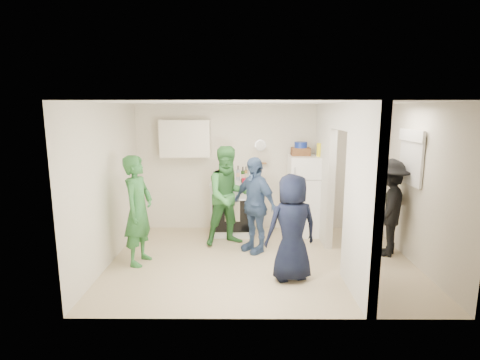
{
  "coord_description": "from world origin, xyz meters",
  "views": [
    {
      "loc": [
        -0.31,
        -5.68,
        2.41
      ],
      "look_at": [
        -0.34,
        0.4,
        1.25
      ],
      "focal_mm": 28.0,
      "sensor_mm": 36.0,
      "label": 1
    }
  ],
  "objects_px": {
    "blue_bowl": "(301,145)",
    "person_denim": "(254,205)",
    "person_nook": "(388,208)",
    "wicker_basket": "(301,152)",
    "yellow_cup_stack_top": "(319,150)",
    "person_green_center": "(229,196)",
    "stove": "(233,208)",
    "person_green_left": "(138,210)",
    "fridge": "(305,195)",
    "person_navy": "(292,228)"
  },
  "relations": [
    {
      "from": "wicker_basket",
      "to": "yellow_cup_stack_top",
      "type": "distance_m",
      "value": 0.36
    },
    {
      "from": "blue_bowl",
      "to": "yellow_cup_stack_top",
      "type": "height_order",
      "value": "blue_bowl"
    },
    {
      "from": "person_nook",
      "to": "person_denim",
      "type": "bearing_deg",
      "value": -61.47
    },
    {
      "from": "stove",
      "to": "person_green_center",
      "type": "distance_m",
      "value": 0.7
    },
    {
      "from": "blue_bowl",
      "to": "person_green_left",
      "type": "distance_m",
      "value": 3.22
    },
    {
      "from": "wicker_basket",
      "to": "person_navy",
      "type": "relative_size",
      "value": 0.23
    },
    {
      "from": "wicker_basket",
      "to": "blue_bowl",
      "type": "bearing_deg",
      "value": 0.0
    },
    {
      "from": "wicker_basket",
      "to": "fridge",
      "type": "bearing_deg",
      "value": -26.57
    },
    {
      "from": "wicker_basket",
      "to": "person_navy",
      "type": "xyz_separation_m",
      "value": [
        -0.41,
        -2.03,
        -0.84
      ]
    },
    {
      "from": "blue_bowl",
      "to": "person_green_left",
      "type": "height_order",
      "value": "blue_bowl"
    },
    {
      "from": "fridge",
      "to": "person_green_left",
      "type": "height_order",
      "value": "person_green_left"
    },
    {
      "from": "blue_bowl",
      "to": "person_denim",
      "type": "distance_m",
      "value": 1.6
    },
    {
      "from": "person_green_center",
      "to": "person_navy",
      "type": "relative_size",
      "value": 1.16
    },
    {
      "from": "stove",
      "to": "person_denim",
      "type": "xyz_separation_m",
      "value": [
        0.39,
        -0.92,
        0.31
      ]
    },
    {
      "from": "wicker_basket",
      "to": "person_nook",
      "type": "relative_size",
      "value": 0.22
    },
    {
      "from": "stove",
      "to": "fridge",
      "type": "relative_size",
      "value": 0.66
    },
    {
      "from": "wicker_basket",
      "to": "yellow_cup_stack_top",
      "type": "bearing_deg",
      "value": -25.11
    },
    {
      "from": "yellow_cup_stack_top",
      "to": "person_nook",
      "type": "relative_size",
      "value": 0.15
    },
    {
      "from": "fridge",
      "to": "person_denim",
      "type": "height_order",
      "value": "person_denim"
    },
    {
      "from": "stove",
      "to": "wicker_basket",
      "type": "distance_m",
      "value": 1.7
    },
    {
      "from": "blue_bowl",
      "to": "yellow_cup_stack_top",
      "type": "distance_m",
      "value": 0.36
    },
    {
      "from": "person_green_left",
      "to": "person_denim",
      "type": "height_order",
      "value": "person_green_left"
    },
    {
      "from": "person_denim",
      "to": "person_nook",
      "type": "height_order",
      "value": "person_denim"
    },
    {
      "from": "fridge",
      "to": "person_navy",
      "type": "bearing_deg",
      "value": -104.48
    },
    {
      "from": "blue_bowl",
      "to": "person_green_left",
      "type": "bearing_deg",
      "value": -151.66
    },
    {
      "from": "wicker_basket",
      "to": "yellow_cup_stack_top",
      "type": "xyz_separation_m",
      "value": [
        0.32,
        -0.15,
        0.05
      ]
    },
    {
      "from": "yellow_cup_stack_top",
      "to": "person_green_center",
      "type": "xyz_separation_m",
      "value": [
        -1.66,
        -0.46,
        -0.77
      ]
    },
    {
      "from": "blue_bowl",
      "to": "person_navy",
      "type": "distance_m",
      "value": 2.29
    },
    {
      "from": "fridge",
      "to": "person_nook",
      "type": "bearing_deg",
      "value": -40.98
    },
    {
      "from": "stove",
      "to": "person_green_center",
      "type": "bearing_deg",
      "value": -95.33
    },
    {
      "from": "stove",
      "to": "fridge",
      "type": "xyz_separation_m",
      "value": [
        1.39,
        -0.03,
        0.26
      ]
    },
    {
      "from": "person_green_left",
      "to": "person_navy",
      "type": "distance_m",
      "value": 2.38
    },
    {
      "from": "stove",
      "to": "person_nook",
      "type": "relative_size",
      "value": 0.63
    },
    {
      "from": "person_green_center",
      "to": "person_denim",
      "type": "distance_m",
      "value": 0.56
    },
    {
      "from": "blue_bowl",
      "to": "person_green_center",
      "type": "distance_m",
      "value": 1.7
    },
    {
      "from": "person_green_center",
      "to": "blue_bowl",
      "type": "bearing_deg",
      "value": 2.87
    },
    {
      "from": "wicker_basket",
      "to": "person_green_left",
      "type": "xyz_separation_m",
      "value": [
        -2.72,
        -1.47,
        -0.75
      ]
    },
    {
      "from": "fridge",
      "to": "wicker_basket",
      "type": "xyz_separation_m",
      "value": [
        -0.1,
        0.05,
        0.84
      ]
    },
    {
      "from": "wicker_basket",
      "to": "person_denim",
      "type": "distance_m",
      "value": 1.53
    },
    {
      "from": "person_green_center",
      "to": "person_nook",
      "type": "xyz_separation_m",
      "value": [
        2.64,
        -0.48,
        -0.08
      ]
    },
    {
      "from": "stove",
      "to": "person_denim",
      "type": "relative_size",
      "value": 0.62
    },
    {
      "from": "blue_bowl",
      "to": "person_denim",
      "type": "height_order",
      "value": "blue_bowl"
    },
    {
      "from": "wicker_basket",
      "to": "person_green_left",
      "type": "bearing_deg",
      "value": -151.66
    },
    {
      "from": "wicker_basket",
      "to": "person_green_center",
      "type": "distance_m",
      "value": 1.64
    },
    {
      "from": "yellow_cup_stack_top",
      "to": "person_nook",
      "type": "distance_m",
      "value": 1.6
    },
    {
      "from": "person_navy",
      "to": "stove",
      "type": "bearing_deg",
      "value": -81.71
    },
    {
      "from": "stove",
      "to": "blue_bowl",
      "type": "xyz_separation_m",
      "value": [
        1.29,
        0.02,
        1.23
      ]
    },
    {
      "from": "person_denim",
      "to": "person_nook",
      "type": "relative_size",
      "value": 1.01
    },
    {
      "from": "person_green_center",
      "to": "person_nook",
      "type": "height_order",
      "value": "person_green_center"
    },
    {
      "from": "person_green_center",
      "to": "person_nook",
      "type": "bearing_deg",
      "value": -31.86
    }
  ]
}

